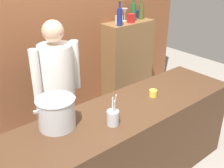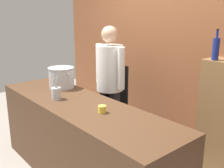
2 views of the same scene
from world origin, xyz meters
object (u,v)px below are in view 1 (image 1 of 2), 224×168
(stockpot_large, at_px, (56,113))
(butter_jar, at_px, (153,93))
(wine_bottle_green, at_px, (133,12))
(spice_tin_silver, at_px, (119,19))
(wine_bottle_cobalt, at_px, (120,17))
(wine_glass_tall, at_px, (125,12))
(spice_tin_navy, at_px, (138,14))
(spice_tin_red, at_px, (131,18))
(chef, at_px, (58,87))
(wine_bottle_olive, at_px, (141,11))
(utensil_crock, at_px, (113,117))

(stockpot_large, relative_size, butter_jar, 4.89)
(wine_bottle_green, distance_m, spice_tin_silver, 0.27)
(wine_bottle_cobalt, xyz_separation_m, spice_tin_silver, (0.10, 0.12, -0.07))
(wine_bottle_cobalt, bearing_deg, wine_bottle_green, 16.93)
(wine_glass_tall, xyz_separation_m, spice_tin_silver, (-0.15, -0.05, -0.07))
(wine_glass_tall, height_order, spice_tin_navy, wine_glass_tall)
(wine_glass_tall, xyz_separation_m, spice_tin_red, (-0.01, -0.14, -0.06))
(wine_glass_tall, xyz_separation_m, spice_tin_navy, (0.30, 0.04, -0.07))
(chef, relative_size, spice_tin_silver, 16.09)
(chef, relative_size, butter_jar, 21.29)
(butter_jar, bearing_deg, wine_bottle_cobalt, 65.58)
(wine_bottle_green, height_order, wine_bottle_cobalt, wine_bottle_green)
(stockpot_large, xyz_separation_m, butter_jar, (1.01, -0.15, -0.09))
(wine_bottle_olive, distance_m, wine_bottle_green, 0.17)
(stockpot_large, xyz_separation_m, spice_tin_silver, (1.60, 1.05, 0.37))
(utensil_crock, distance_m, spice_tin_red, 1.90)
(wine_bottle_cobalt, relative_size, spice_tin_red, 2.52)
(wine_bottle_green, xyz_separation_m, spice_tin_navy, (0.20, 0.10, -0.07))
(chef, bearing_deg, spice_tin_red, -162.51)
(stockpot_large, bearing_deg, spice_tin_red, 28.94)
(chef, bearing_deg, spice_tin_silver, -157.27)
(spice_tin_silver, bearing_deg, wine_bottle_cobalt, -128.27)
(butter_jar, relative_size, wine_bottle_olive, 0.26)
(spice_tin_silver, bearing_deg, wine_glass_tall, 17.49)
(butter_jar, bearing_deg, chef, 135.64)
(stockpot_large, xyz_separation_m, spice_tin_navy, (2.05, 1.14, 0.37))
(wine_bottle_green, bearing_deg, spice_tin_red, -146.35)
(wine_bottle_cobalt, distance_m, wine_glass_tall, 0.30)
(butter_jar, distance_m, spice_tin_red, 1.41)
(spice_tin_silver, bearing_deg, wine_bottle_olive, -0.81)
(utensil_crock, xyz_separation_m, butter_jar, (0.64, 0.13, -0.04))
(utensil_crock, xyz_separation_m, spice_tin_navy, (1.68, 1.42, 0.43))
(wine_bottle_green, height_order, spice_tin_silver, wine_bottle_green)
(butter_jar, bearing_deg, spice_tin_navy, 51.09)
(stockpot_large, distance_m, spice_tin_red, 2.03)
(utensil_crock, bearing_deg, spice_tin_navy, 40.18)
(chef, height_order, wine_bottle_olive, chef)
(wine_bottle_olive, xyz_separation_m, spice_tin_red, (-0.28, -0.08, -0.05))
(wine_bottle_olive, distance_m, wine_glass_tall, 0.28)
(chef, height_order, spice_tin_navy, chef)
(chef, xyz_separation_m, stockpot_large, (-0.31, -0.53, 0.06))
(utensil_crock, relative_size, wine_bottle_green, 0.87)
(spice_tin_red, bearing_deg, spice_tin_silver, 147.99)
(butter_jar, relative_size, wine_bottle_green, 0.23)
(chef, distance_m, wine_bottle_olive, 1.85)
(chef, bearing_deg, butter_jar, 136.38)
(stockpot_large, bearing_deg, wine_glass_tall, 32.15)
(stockpot_large, xyz_separation_m, spice_tin_red, (1.74, 0.96, 0.38))
(wine_bottle_olive, height_order, spice_tin_navy, wine_bottle_olive)
(spice_tin_silver, height_order, spice_tin_red, spice_tin_red)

